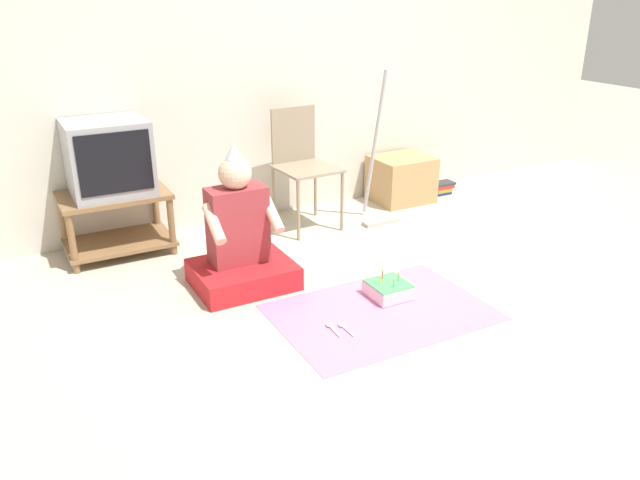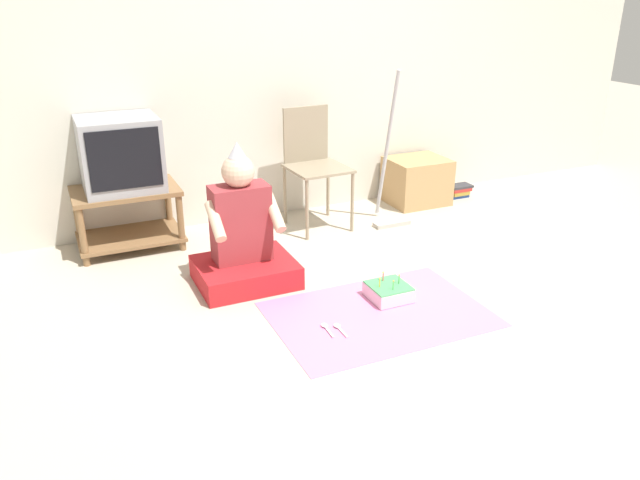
{
  "view_description": "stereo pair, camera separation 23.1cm",
  "coord_description": "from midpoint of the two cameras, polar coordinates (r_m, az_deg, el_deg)",
  "views": [
    {
      "loc": [
        -2.02,
        -2.28,
        1.69
      ],
      "look_at": [
        -0.48,
        0.57,
        0.35
      ],
      "focal_mm": 35.0,
      "sensor_mm": 36.0,
      "label": 1
    },
    {
      "loc": [
        -1.81,
        -2.38,
        1.69
      ],
      "look_at": [
        -0.48,
        0.57,
        0.35
      ],
      "focal_mm": 35.0,
      "sensor_mm": 36.0,
      "label": 2
    }
  ],
  "objects": [
    {
      "name": "folding_chair",
      "position": [
        4.57,
        0.8,
        7.44
      ],
      "size": [
        0.42,
        0.44,
        0.86
      ],
      "color": "gray",
      "rests_on": "ground_plane"
    },
    {
      "name": "tv",
      "position": [
        4.26,
        -16.32,
        7.57
      ],
      "size": [
        0.5,
        0.45,
        0.48
      ],
      "color": "#99999E",
      "rests_on": "tv_stand"
    },
    {
      "name": "dust_mop",
      "position": [
        4.67,
        7.77,
        5.26
      ],
      "size": [
        0.28,
        0.29,
        1.14
      ],
      "color": "#B2ADA3",
      "rests_on": "ground_plane"
    },
    {
      "name": "book_pile",
      "position": [
        5.45,
        13.76,
        4.4
      ],
      "size": [
        0.2,
        0.13,
        0.1
      ],
      "color": "#284793",
      "rests_on": "ground_plane"
    },
    {
      "name": "tv_stand",
      "position": [
        4.37,
        -15.75,
        2.41
      ],
      "size": [
        0.69,
        0.46,
        0.42
      ],
      "color": "olive",
      "rests_on": "ground_plane"
    },
    {
      "name": "party_cloth",
      "position": [
        3.47,
        7.35,
        -6.76
      ],
      "size": [
        1.17,
        0.81,
        0.01
      ],
      "color": "pink",
      "rests_on": "ground_plane"
    },
    {
      "name": "plastic_spoon_far",
      "position": [
        3.31,
        3.7,
        -7.98
      ],
      "size": [
        0.04,
        0.15,
        0.01
      ],
      "color": "white",
      "rests_on": "party_cloth"
    },
    {
      "name": "birthday_cake",
      "position": [
        3.62,
        8.12,
        -4.71
      ],
      "size": [
        0.22,
        0.22,
        0.14
      ],
      "color": "silver",
      "rests_on": "party_cloth"
    },
    {
      "name": "person_seated",
      "position": [
        3.72,
        -5.3,
        -0.21
      ],
      "size": [
        0.58,
        0.47,
        0.86
      ],
      "color": "red",
      "rests_on": "ground_plane"
    },
    {
      "name": "wall_back",
      "position": [
        4.77,
        -0.61,
        17.5
      ],
      "size": [
        6.4,
        0.06,
        2.55
      ],
      "color": "beige",
      "rests_on": "ground_plane"
    },
    {
      "name": "plastic_spoon_near",
      "position": [
        3.31,
        2.53,
        -7.97
      ],
      "size": [
        0.04,
        0.15,
        0.01
      ],
      "color": "white",
      "rests_on": "party_cloth"
    },
    {
      "name": "cardboard_box_stack",
      "position": [
        5.2,
        10.1,
        5.34
      ],
      "size": [
        0.46,
        0.4,
        0.37
      ],
      "color": "tan",
      "rests_on": "ground_plane"
    },
    {
      "name": "ground_plane",
      "position": [
        3.45,
        13.25,
        -7.46
      ],
      "size": [
        16.0,
        16.0,
        0.0
      ],
      "primitive_type": "plane",
      "color": "#BCB29E"
    }
  ]
}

